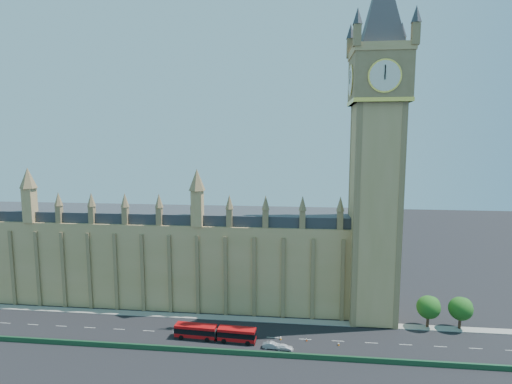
# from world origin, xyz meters

# --- Properties ---
(ground) EXTENTS (400.00, 400.00, 0.00)m
(ground) POSITION_xyz_m (0.00, 0.00, 0.00)
(ground) COLOR black
(ground) RESTS_ON ground
(palace_westminster) EXTENTS (120.00, 20.00, 28.00)m
(palace_westminster) POSITION_xyz_m (-25.00, 22.00, 13.86)
(palace_westminster) COLOR #A88C51
(palace_westminster) RESTS_ON ground
(elizabeth_tower) EXTENTS (20.59, 20.59, 105.00)m
(elizabeth_tower) POSITION_xyz_m (38.00, 13.99, 54.56)
(elizabeth_tower) COLOR #A88C51
(elizabeth_tower) RESTS_ON ground
(bridge_parapet) EXTENTS (160.00, 0.60, 1.20)m
(bridge_parapet) POSITION_xyz_m (0.00, -9.00, 0.60)
(bridge_parapet) COLOR #1E4C2D
(bridge_parapet) RESTS_ON ground
(kerb_north) EXTENTS (160.00, 3.00, 0.16)m
(kerb_north) POSITION_xyz_m (0.00, 9.50, 0.08)
(kerb_north) COLOR gray
(kerb_north) RESTS_ON ground
(tree_east_near) EXTENTS (6.00, 6.00, 8.50)m
(tree_east_near) POSITION_xyz_m (52.22, 10.08, 5.64)
(tree_east_near) COLOR #382619
(tree_east_near) RESTS_ON ground
(tree_east_far) EXTENTS (6.00, 6.00, 8.50)m
(tree_east_far) POSITION_xyz_m (60.22, 10.08, 5.64)
(tree_east_far) COLOR #382619
(tree_east_far) RESTS_ON ground
(red_bus) EXTENTS (20.31, 4.27, 3.43)m
(red_bus) POSITION_xyz_m (-2.02, -2.72, 1.81)
(red_bus) COLOR #B30B0E
(red_bus) RESTS_ON ground
(car_grey) EXTENTS (3.90, 1.60, 1.32)m
(car_grey) POSITION_xyz_m (-2.00, -2.62, 0.66)
(car_grey) COLOR #47494F
(car_grey) RESTS_ON ground
(car_silver) EXTENTS (4.58, 1.81, 1.48)m
(car_silver) POSITION_xyz_m (12.23, -5.22, 0.74)
(car_silver) COLOR #999BA1
(car_silver) RESTS_ON ground
(car_white) EXTENTS (4.37, 2.05, 1.23)m
(car_white) POSITION_xyz_m (15.10, -5.57, 0.62)
(car_white) COLOR silver
(car_white) RESTS_ON ground
(cone_a) EXTENTS (0.58, 0.58, 0.70)m
(cone_a) POSITION_xyz_m (14.00, -0.52, 0.34)
(cone_a) COLOR black
(cone_a) RESTS_ON ground
(cone_b) EXTENTS (0.53, 0.53, 0.74)m
(cone_b) POSITION_xyz_m (27.94, -2.11, 0.36)
(cone_b) COLOR black
(cone_b) RESTS_ON ground
(cone_c) EXTENTS (0.53, 0.53, 0.68)m
(cone_c) POSITION_xyz_m (14.00, -0.94, 0.34)
(cone_c) COLOR black
(cone_c) RESTS_ON ground
(cone_d) EXTENTS (0.59, 0.59, 0.71)m
(cone_d) POSITION_xyz_m (20.37, -0.84, 0.35)
(cone_d) COLOR black
(cone_d) RESTS_ON ground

